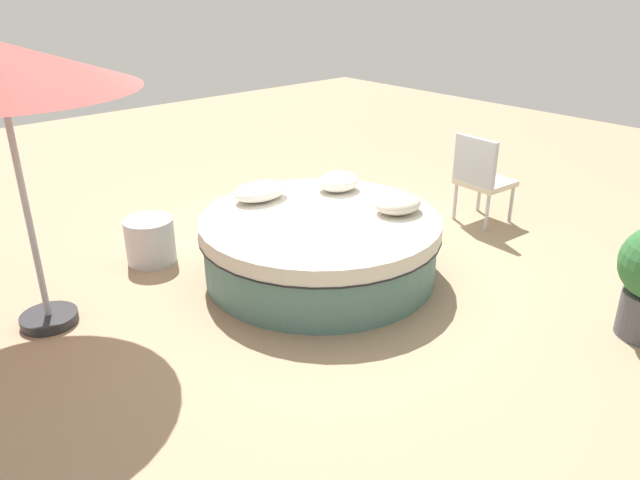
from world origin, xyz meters
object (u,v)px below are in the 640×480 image
object	(u,v)px
throw_pillow_1	(338,181)
side_table	(150,241)
throw_pillow_2	(261,191)
patio_chair	(481,174)
round_bed	(320,245)
throw_pillow_0	(398,203)

from	to	relation	value
throw_pillow_1	side_table	distance (m)	1.91
throw_pillow_2	patio_chair	bearing A→B (deg)	158.14
throw_pillow_1	throw_pillow_2	size ratio (longest dim) A/B	0.78
round_bed	throw_pillow_2	bearing A→B (deg)	-79.15
throw_pillow_1	throw_pillow_2	world-z (taller)	throw_pillow_1
round_bed	throw_pillow_2	size ratio (longest dim) A/B	3.91
throw_pillow_0	patio_chair	size ratio (longest dim) A/B	0.47
round_bed	throw_pillow_0	size ratio (longest dim) A/B	4.72
throw_pillow_1	round_bed	bearing A→B (deg)	33.91
round_bed	throw_pillow_2	world-z (taller)	throw_pillow_2
patio_chair	side_table	world-z (taller)	patio_chair
round_bed	throw_pillow_2	distance (m)	0.80
round_bed	side_table	xyz separation A→B (m)	(1.03, -1.28, -0.08)
throw_pillow_2	side_table	size ratio (longest dim) A/B	1.19
throw_pillow_1	patio_chair	xyz separation A→B (m)	(-1.53, 0.62, -0.11)
throw_pillow_0	throw_pillow_1	xyz separation A→B (m)	(-0.01, -0.79, 0.01)
throw_pillow_1	patio_chair	world-z (taller)	patio_chair
side_table	patio_chair	bearing A→B (deg)	154.80
throw_pillow_0	throw_pillow_1	distance (m)	0.79
throw_pillow_2	patio_chair	size ratio (longest dim) A/B	0.56
throw_pillow_2	patio_chair	distance (m)	2.45
throw_pillow_1	throw_pillow_2	bearing A→B (deg)	-21.68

